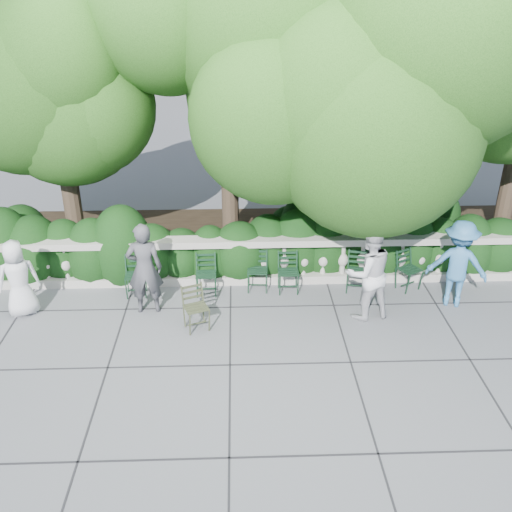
{
  "coord_description": "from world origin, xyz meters",
  "views": [
    {
      "loc": [
        -0.34,
        -8.58,
        5.8
      ],
      "look_at": [
        0.0,
        1.0,
        1.0
      ],
      "focal_mm": 40.0,
      "sensor_mm": 36.0,
      "label": 1
    }
  ],
  "objects_px": {
    "person_woman_grey": "(145,269)",
    "chair_a": "(137,299)",
    "person_older_blue": "(458,264)",
    "chair_b": "(207,298)",
    "chair_e": "(289,295)",
    "chair_d": "(412,292)",
    "chair_f": "(355,294)",
    "person_casual_man": "(368,273)",
    "person_businessman": "(18,278)",
    "chair_weathered": "(200,333)",
    "chair_c": "(257,293)"
  },
  "relations": [
    {
      "from": "person_businessman",
      "to": "chair_f",
      "type": "bearing_deg",
      "value": 162.26
    },
    {
      "from": "chair_c",
      "to": "person_woman_grey",
      "type": "xyz_separation_m",
      "value": [
        -2.1,
        -0.55,
        0.9
      ]
    },
    {
      "from": "chair_d",
      "to": "chair_f",
      "type": "bearing_deg",
      "value": 153.45
    },
    {
      "from": "person_casual_man",
      "to": "person_older_blue",
      "type": "height_order",
      "value": "person_casual_man"
    },
    {
      "from": "chair_a",
      "to": "person_older_blue",
      "type": "bearing_deg",
      "value": -8.64
    },
    {
      "from": "person_businessman",
      "to": "chair_b",
      "type": "bearing_deg",
      "value": 165.53
    },
    {
      "from": "chair_b",
      "to": "chair_f",
      "type": "height_order",
      "value": "same"
    },
    {
      "from": "chair_d",
      "to": "chair_weathered",
      "type": "bearing_deg",
      "value": 168.37
    },
    {
      "from": "person_woman_grey",
      "to": "chair_a",
      "type": "bearing_deg",
      "value": -60.15
    },
    {
      "from": "chair_e",
      "to": "person_casual_man",
      "type": "distance_m",
      "value": 1.82
    },
    {
      "from": "chair_a",
      "to": "chair_b",
      "type": "relative_size",
      "value": 1.0
    },
    {
      "from": "person_older_blue",
      "to": "chair_a",
      "type": "bearing_deg",
      "value": 16.29
    },
    {
      "from": "chair_b",
      "to": "person_older_blue",
      "type": "distance_m",
      "value": 4.87
    },
    {
      "from": "person_casual_man",
      "to": "person_older_blue",
      "type": "bearing_deg",
      "value": 177.94
    },
    {
      "from": "chair_c",
      "to": "person_casual_man",
      "type": "relative_size",
      "value": 0.46
    },
    {
      "from": "chair_c",
      "to": "chair_e",
      "type": "bearing_deg",
      "value": -4.58
    },
    {
      "from": "chair_a",
      "to": "chair_d",
      "type": "height_order",
      "value": "same"
    },
    {
      "from": "chair_weathered",
      "to": "person_businessman",
      "type": "bearing_deg",
      "value": 145.42
    },
    {
      "from": "chair_d",
      "to": "chair_f",
      "type": "distance_m",
      "value": 1.17
    },
    {
      "from": "person_older_blue",
      "to": "chair_b",
      "type": "bearing_deg",
      "value": 15.32
    },
    {
      "from": "chair_e",
      "to": "person_businessman",
      "type": "distance_m",
      "value": 5.12
    },
    {
      "from": "person_older_blue",
      "to": "chair_d",
      "type": "bearing_deg",
      "value": -16.16
    },
    {
      "from": "chair_d",
      "to": "chair_a",
      "type": "bearing_deg",
      "value": 151.79
    },
    {
      "from": "person_casual_man",
      "to": "chair_e",
      "type": "bearing_deg",
      "value": -45.35
    },
    {
      "from": "chair_e",
      "to": "chair_weathered",
      "type": "bearing_deg",
      "value": -144.25
    },
    {
      "from": "chair_d",
      "to": "chair_weathered",
      "type": "relative_size",
      "value": 1.0
    },
    {
      "from": "chair_e",
      "to": "person_woman_grey",
      "type": "height_order",
      "value": "person_woman_grey"
    },
    {
      "from": "chair_c",
      "to": "person_businessman",
      "type": "bearing_deg",
      "value": -169.0
    },
    {
      "from": "chair_c",
      "to": "chair_e",
      "type": "height_order",
      "value": "same"
    },
    {
      "from": "chair_c",
      "to": "person_older_blue",
      "type": "distance_m",
      "value": 3.9
    },
    {
      "from": "chair_e",
      "to": "person_older_blue",
      "type": "relative_size",
      "value": 0.49
    },
    {
      "from": "chair_d",
      "to": "chair_f",
      "type": "relative_size",
      "value": 1.0
    },
    {
      "from": "chair_b",
      "to": "chair_e",
      "type": "relative_size",
      "value": 1.0
    },
    {
      "from": "person_businessman",
      "to": "chair_a",
      "type": "bearing_deg",
      "value": 170.72
    },
    {
      "from": "chair_weathered",
      "to": "chair_e",
      "type": "bearing_deg",
      "value": 15.37
    },
    {
      "from": "chair_d",
      "to": "person_woman_grey",
      "type": "bearing_deg",
      "value": 156.55
    },
    {
      "from": "person_businessman",
      "to": "person_casual_man",
      "type": "height_order",
      "value": "person_casual_man"
    },
    {
      "from": "chair_d",
      "to": "person_woman_grey",
      "type": "distance_m",
      "value": 5.33
    },
    {
      "from": "chair_f",
      "to": "chair_d",
      "type": "bearing_deg",
      "value": 14.3
    },
    {
      "from": "person_older_blue",
      "to": "person_woman_grey",
      "type": "bearing_deg",
      "value": 20.33
    },
    {
      "from": "chair_a",
      "to": "person_woman_grey",
      "type": "height_order",
      "value": "person_woman_grey"
    },
    {
      "from": "chair_weathered",
      "to": "person_woman_grey",
      "type": "xyz_separation_m",
      "value": [
        -1.02,
        0.81,
        0.9
      ]
    },
    {
      "from": "chair_c",
      "to": "chair_weathered",
      "type": "xyz_separation_m",
      "value": [
        -1.08,
        -1.36,
        0.0
      ]
    },
    {
      "from": "chair_f",
      "to": "person_older_blue",
      "type": "xyz_separation_m",
      "value": [
        1.8,
        -0.41,
        0.87
      ]
    },
    {
      "from": "chair_a",
      "to": "person_businessman",
      "type": "relative_size",
      "value": 0.56
    },
    {
      "from": "chair_a",
      "to": "chair_e",
      "type": "relative_size",
      "value": 1.0
    },
    {
      "from": "chair_b",
      "to": "person_older_blue",
      "type": "xyz_separation_m",
      "value": [
        4.77,
        -0.39,
        0.87
      ]
    },
    {
      "from": "person_casual_man",
      "to": "person_businessman",
      "type": "bearing_deg",
      "value": -17.17
    },
    {
      "from": "chair_e",
      "to": "person_woman_grey",
      "type": "distance_m",
      "value": 2.9
    },
    {
      "from": "chair_d",
      "to": "chair_e",
      "type": "distance_m",
      "value": 2.51
    }
  ]
}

